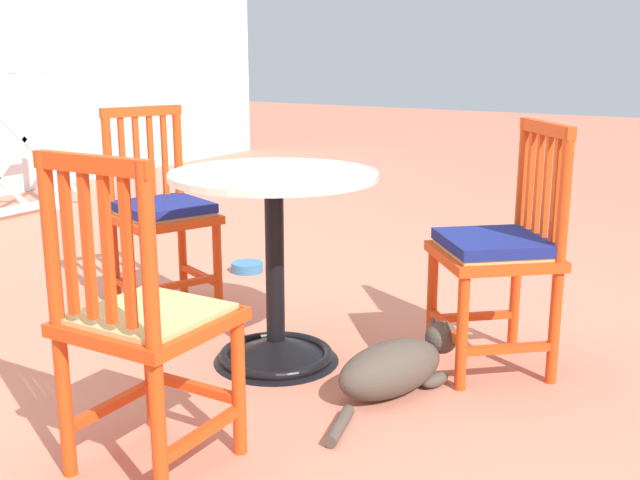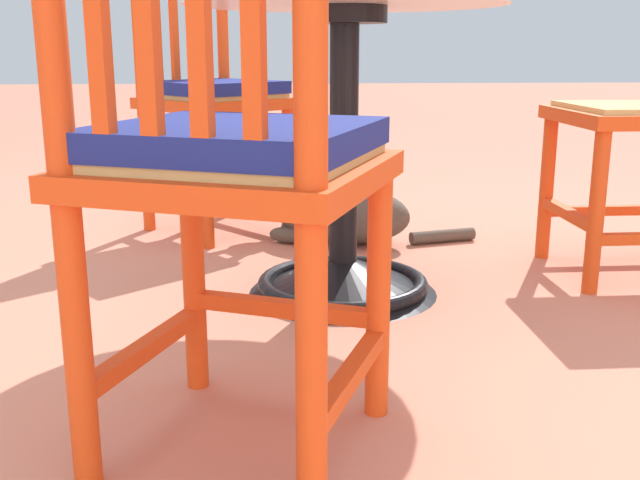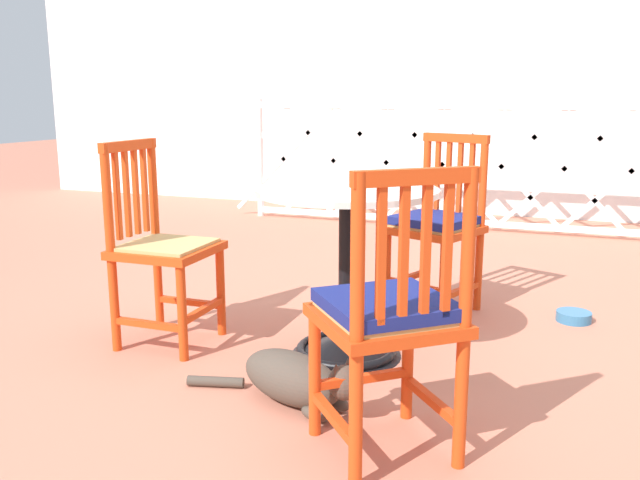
# 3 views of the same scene
# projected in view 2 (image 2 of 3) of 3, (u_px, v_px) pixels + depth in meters

# --- Properties ---
(ground_plane) EXTENTS (24.00, 24.00, 0.00)m
(ground_plane) POSITION_uv_depth(u_px,v_px,m) (308.00, 297.00, 1.89)
(ground_plane) COLOR #C6755B
(cafe_table) EXTENTS (0.76, 0.76, 0.73)m
(cafe_table) POSITION_uv_depth(u_px,v_px,m) (343.00, 183.00, 1.86)
(cafe_table) COLOR black
(cafe_table) RESTS_ON ground_plane
(orange_chair_by_planter) EXTENTS (0.56, 0.56, 0.91)m
(orange_chair_by_planter) POSITION_uv_depth(u_px,v_px,m) (211.00, 98.00, 2.50)
(orange_chair_by_planter) COLOR #D64214
(orange_chair_by_planter) RESTS_ON ground_plane
(orange_chair_at_corner) EXTENTS (0.52, 0.52, 0.91)m
(orange_chair_at_corner) POSITION_uv_depth(u_px,v_px,m) (231.00, 166.00, 1.06)
(orange_chair_at_corner) COLOR #D64214
(orange_chair_at_corner) RESTS_ON ground_plane
(tabby_cat) EXTENTS (0.74, 0.34, 0.23)m
(tabby_cat) POSITION_uv_depth(u_px,v_px,m) (330.00, 213.00, 2.41)
(tabby_cat) COLOR #4C4238
(tabby_cat) RESTS_ON ground_plane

